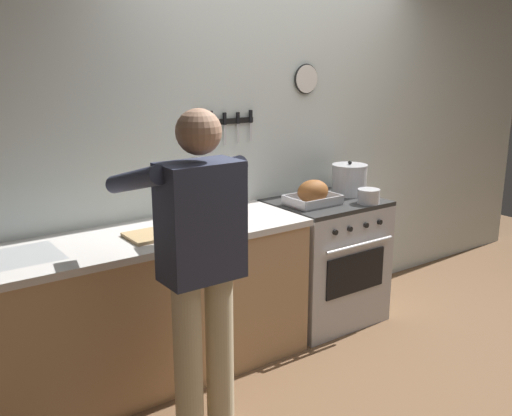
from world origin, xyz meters
TOP-DOWN VIEW (x-y plane):
  - ground_plane at (0.00, 0.00)m, footprint 8.00×8.00m
  - wall_back at (0.00, 1.35)m, footprint 6.00×0.13m
  - counter_block at (-1.21, 0.99)m, footprint 2.03×0.65m
  - stove at (0.22, 0.99)m, footprint 0.76×0.67m
  - person_cook at (-1.20, 0.32)m, footprint 0.51×0.63m
  - roasting_pan at (0.06, 0.96)m, footprint 0.35×0.26m
  - stock_pot at (0.49, 1.04)m, footprint 0.26×0.26m
  - saucepan at (0.40, 0.76)m, footprint 0.15×0.15m
  - cutting_board at (-1.12, 0.92)m, footprint 0.36×0.24m
  - bottle_vinegar at (-0.72, 1.03)m, footprint 0.06×0.06m
  - bottle_soy_sauce at (-0.72, 1.20)m, footprint 0.05×0.05m
  - bottle_hot_sauce at (-0.44, 1.06)m, footprint 0.05×0.05m

SIDE VIEW (x-z plane):
  - ground_plane at x=0.00m, z-range 0.00..0.00m
  - stove at x=0.22m, z-range 0.00..0.90m
  - counter_block at x=-1.21m, z-range 0.01..0.91m
  - cutting_board at x=-1.12m, z-range 0.90..0.92m
  - saucepan at x=0.40m, z-range 0.90..1.00m
  - person_cook at x=-1.20m, z-range 0.12..1.78m
  - roasting_pan at x=0.06m, z-range 0.89..1.06m
  - bottle_hot_sauce at x=-0.44m, z-range 0.88..1.09m
  - bottle_soy_sauce at x=-0.72m, z-range 0.88..1.10m
  - stock_pot at x=0.49m, z-range 0.89..1.14m
  - bottle_vinegar at x=-0.72m, z-range 0.88..1.15m
  - wall_back at x=0.00m, z-range 0.00..2.60m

